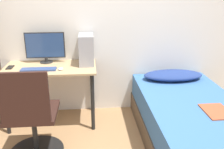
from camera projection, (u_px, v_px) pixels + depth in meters
wall_back at (94, 19)px, 3.15m from camera, size 8.00×0.05×2.50m
desk at (51, 76)px, 3.02m from camera, size 1.09×0.59×0.73m
office_chair at (32, 124)px, 2.42m from camera, size 0.55×0.55×0.96m
bed at (193, 127)px, 2.60m from camera, size 0.99×2.00×0.51m
pillow at (173, 75)px, 3.20m from camera, size 0.76×0.36×0.11m
magazine at (217, 111)px, 2.37m from camera, size 0.24×0.32×0.01m
monitor at (45, 47)px, 3.09m from camera, size 0.49×0.16×0.38m
keyboard at (39, 69)px, 2.86m from camera, size 0.40×0.12×0.02m
pc_tower at (86, 49)px, 3.05m from camera, size 0.18×0.35×0.36m
mouse at (61, 69)px, 2.88m from camera, size 0.06×0.09×0.02m
phone at (10, 67)px, 2.94m from camera, size 0.07×0.14×0.01m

